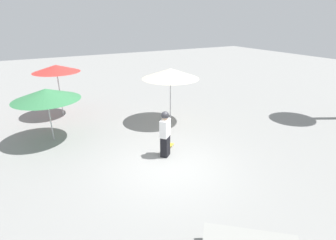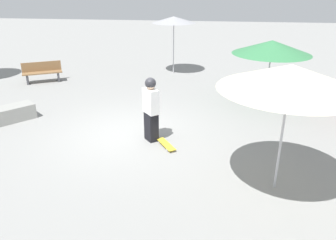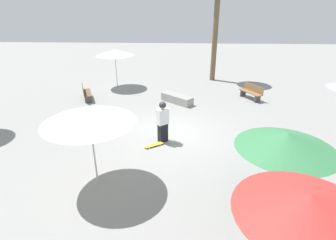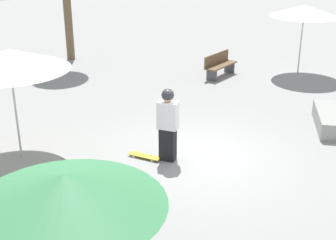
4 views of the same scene
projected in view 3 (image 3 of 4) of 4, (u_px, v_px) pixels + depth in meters
name	position (u px, v px, depth m)	size (l,w,h in m)	color
ground_plane	(171.00, 133.00, 11.57)	(60.00, 60.00, 0.00)	gray
skater_main	(163.00, 120.00, 10.54)	(0.49, 0.52, 1.74)	black
skateboard	(154.00, 145.00, 10.50)	(0.61, 0.78, 0.07)	gold
concrete_ledge	(177.00, 99.00, 15.13)	(1.73, 1.91, 0.46)	gray
bench_near	(251.00, 92.00, 15.67)	(1.61, 1.16, 0.85)	#47474C
bench_far	(86.00, 93.00, 15.55)	(1.65, 1.03, 0.85)	#47474C
shade_umbrella_white	(115.00, 53.00, 17.20)	(2.46, 2.46, 2.55)	#B7B7BC
shade_umbrella_red	(309.00, 205.00, 3.93)	(2.28, 2.28, 2.63)	#B7B7BC
shade_umbrella_cream	(89.00, 115.00, 7.35)	(2.68, 2.68, 2.61)	#B7B7BC
shade_umbrella_green	(286.00, 141.00, 6.79)	(2.62, 2.62, 2.20)	#B7B7BC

